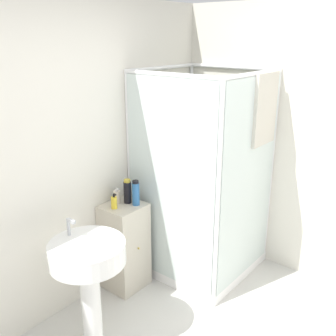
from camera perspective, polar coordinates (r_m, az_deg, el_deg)
wall_back at (r=3.16m, az=-15.22°, el=0.45°), size 6.40×0.06×2.50m
shower_enclosure at (r=3.81m, az=5.30°, el=-8.02°), size 0.99×1.02×1.93m
vanity_cabinet at (r=3.63m, az=-6.31°, el=-11.20°), size 0.35×0.35×0.80m
sink at (r=2.89m, az=-11.50°, el=-13.83°), size 0.54×0.54×0.99m
soap_dispenser at (r=3.37m, az=-7.84°, el=-4.97°), size 0.05×0.05×0.14m
shampoo_bottle_tall_black at (r=3.45m, az=-5.91°, el=-3.40°), size 0.07×0.07×0.22m
shampoo_bottle_blue at (r=3.40m, az=-4.70°, el=-3.65°), size 0.06×0.06×0.22m
lotion_bottle_white at (r=3.48m, az=-7.46°, el=-4.15°), size 0.06×0.06×0.14m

